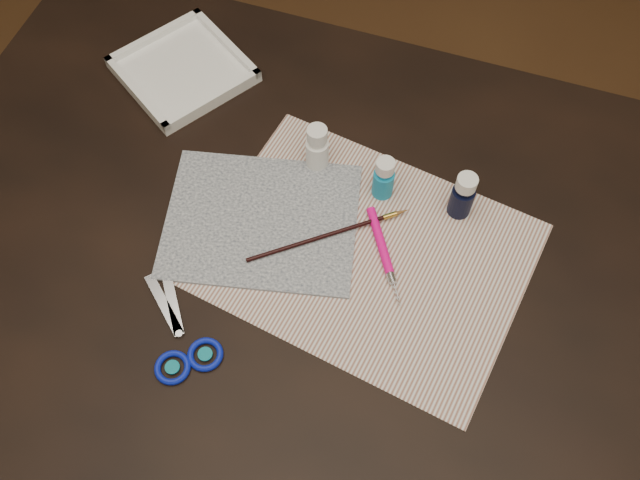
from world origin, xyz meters
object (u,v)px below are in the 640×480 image
(paper, at_px, (365,253))
(canvas, at_px, (261,221))
(paint_bottle_cyan, at_px, (384,178))
(paint_bottle_navy, at_px, (463,195))
(scissors, at_px, (170,325))
(palette_tray, at_px, (183,69))
(paint_bottle_white, at_px, (317,148))

(paper, distance_m, canvas, 0.16)
(paint_bottle_cyan, height_order, paint_bottle_navy, paint_bottle_navy)
(canvas, relative_size, paint_bottle_cyan, 3.62)
(scissors, distance_m, palette_tray, 0.46)
(palette_tray, bearing_deg, paint_bottle_navy, -13.05)
(canvas, xyz_separation_m, scissors, (-0.06, -0.20, 0.00))
(canvas, height_order, paint_bottle_navy, paint_bottle_navy)
(paper, height_order, scissors, scissors)
(paint_bottle_cyan, relative_size, scissors, 0.41)
(canvas, distance_m, paint_bottle_white, 0.14)
(paper, xyz_separation_m, paint_bottle_navy, (0.11, 0.12, 0.04))
(paint_bottle_navy, height_order, scissors, paint_bottle_navy)
(paper, xyz_separation_m, scissors, (-0.22, -0.20, 0.00))
(paint_bottle_white, height_order, palette_tray, paint_bottle_white)
(paper, relative_size, paint_bottle_white, 5.26)
(paint_bottle_navy, bearing_deg, paint_bottle_white, 176.93)
(paint_bottle_white, height_order, paint_bottle_cyan, paint_bottle_white)
(canvas, height_order, paint_bottle_white, paint_bottle_white)
(paper, distance_m, palette_tray, 0.46)
(scissors, relative_size, palette_tray, 1.00)
(canvas, height_order, palette_tray, palette_tray)
(paper, height_order, canvas, canvas)
(paint_bottle_white, bearing_deg, paint_bottle_cyan, -9.18)
(canvas, xyz_separation_m, paint_bottle_navy, (0.27, 0.11, 0.04))
(paint_bottle_white, relative_size, paint_bottle_cyan, 1.10)
(paint_bottle_white, distance_m, palette_tray, 0.30)
(scissors, bearing_deg, paper, -97.60)
(scissors, bearing_deg, paint_bottle_navy, -96.01)
(canvas, distance_m, paint_bottle_cyan, 0.19)
(canvas, bearing_deg, paint_bottle_cyan, 34.86)
(canvas, bearing_deg, paper, -0.56)
(paint_bottle_cyan, bearing_deg, scissors, -124.76)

